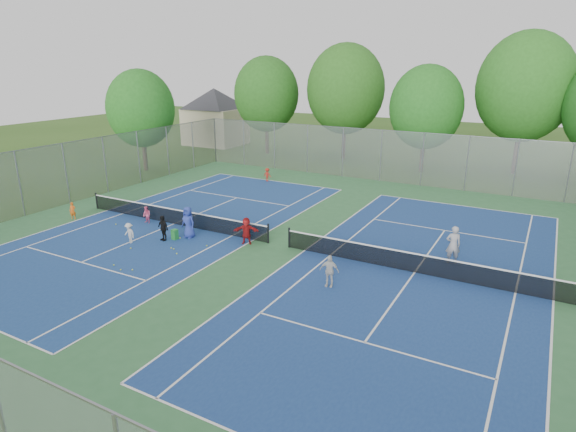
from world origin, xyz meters
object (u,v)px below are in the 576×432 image
at_px(ball_crate, 189,221).
at_px(ball_hopper, 175,235).
at_px(net_left, 173,217).
at_px(instructor, 453,245).
at_px(net_right, 415,263).

xyz_separation_m(ball_crate, ball_hopper, (1.09, -2.44, 0.11)).
distance_m(net_left, instructor, 15.34).
distance_m(net_left, net_right, 14.00).
xyz_separation_m(net_right, ball_crate, (-13.32, 0.53, -0.28)).
relative_size(net_left, ball_crate, 32.09).
bearing_deg(net_left, ball_hopper, -47.11).
bearing_deg(instructor, ball_crate, -15.39).
bearing_deg(ball_crate, instructor, 5.46).
distance_m(net_right, instructor, 2.31).
relative_size(net_right, instructor, 7.04).
xyz_separation_m(net_left, net_right, (14.00, 0.00, 0.00)).
bearing_deg(ball_hopper, net_left, 132.89).
height_order(net_right, instructor, instructor).
height_order(net_left, ball_crate, net_left).
height_order(ball_crate, ball_hopper, ball_hopper).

